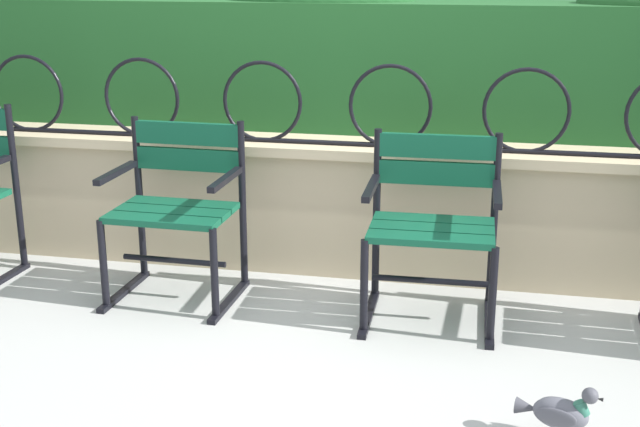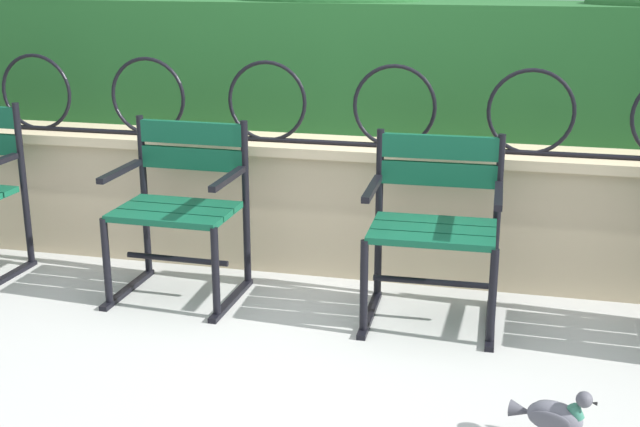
# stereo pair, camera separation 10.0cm
# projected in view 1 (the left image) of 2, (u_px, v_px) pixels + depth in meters

# --- Properties ---
(ground_plane) EXTENTS (60.00, 60.00, 0.00)m
(ground_plane) POSITION_uv_depth(u_px,v_px,m) (314.00, 343.00, 3.68)
(ground_plane) COLOR #ADADA8
(stone_wall) EXTENTS (6.25, 0.41, 0.68)m
(stone_wall) POSITION_uv_depth(u_px,v_px,m) (352.00, 206.00, 4.48)
(stone_wall) COLOR tan
(stone_wall) RESTS_ON ground
(iron_arch_fence) EXTENTS (5.74, 0.02, 0.42)m
(iron_arch_fence) POSITION_uv_depth(u_px,v_px,m) (328.00, 108.00, 4.28)
(iron_arch_fence) COLOR black
(iron_arch_fence) RESTS_ON stone_wall
(hedge_row) EXTENTS (6.13, 0.61, 0.83)m
(hedge_row) POSITION_uv_depth(u_px,v_px,m) (365.00, 56.00, 4.72)
(hedge_row) COLOR #1E5123
(hedge_row) RESTS_ON stone_wall
(park_chair_centre_left) EXTENTS (0.60, 0.53, 0.85)m
(park_chair_centre_left) POSITION_uv_depth(u_px,v_px,m) (178.00, 204.00, 4.10)
(park_chair_centre_left) COLOR #0F4C33
(park_chair_centre_left) RESTS_ON ground
(park_chair_centre_right) EXTENTS (0.60, 0.53, 0.84)m
(park_chair_centre_right) POSITION_uv_depth(u_px,v_px,m) (433.00, 221.00, 3.85)
(park_chair_centre_right) COLOR #0F4C33
(park_chair_centre_right) RESTS_ON ground
(pigeon_near_chairs) EXTENTS (0.29, 0.14, 0.22)m
(pigeon_near_chairs) POSITION_uv_depth(u_px,v_px,m) (559.00, 412.00, 2.92)
(pigeon_near_chairs) COLOR #5B5B66
(pigeon_near_chairs) RESTS_ON ground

